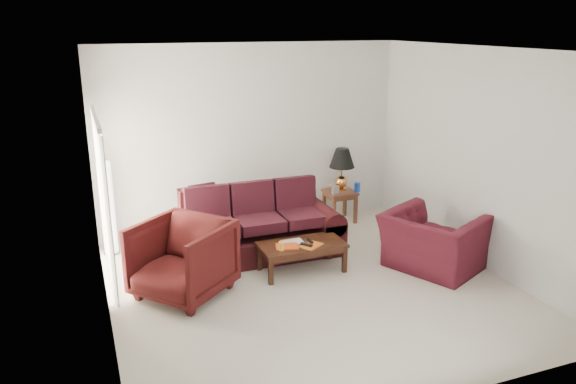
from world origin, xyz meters
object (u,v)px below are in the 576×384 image
object	(u,v)px
armchair_right	(432,242)
end_table	(340,206)
floor_lamp	(108,208)
sofa	(257,224)
coffee_table	(302,257)
armchair_left	(182,259)

from	to	relation	value
armchair_right	end_table	bearing A→B (deg)	-17.24
floor_lamp	armchair_right	world-z (taller)	floor_lamp
sofa	coffee_table	xyz separation A→B (m)	(0.40, -0.73, -0.30)
coffee_table	floor_lamp	bearing A→B (deg)	161.14
armchair_left	armchair_right	bearing A→B (deg)	41.69
floor_lamp	coffee_table	world-z (taller)	floor_lamp
sofa	armchair_left	world-z (taller)	sofa
end_table	floor_lamp	distance (m)	3.81
end_table	coffee_table	size ratio (longest dim) A/B	0.46
sofa	armchair_left	bearing A→B (deg)	-144.69
end_table	coffee_table	xyz separation A→B (m)	(-1.38, -1.65, -0.07)
floor_lamp	armchair_left	size ratio (longest dim) A/B	1.33
sofa	armchair_right	bearing A→B (deg)	-30.36
floor_lamp	sofa	bearing A→B (deg)	-23.23
sofa	coffee_table	world-z (taller)	sofa
floor_lamp	armchair_right	size ratio (longest dim) A/B	1.16
armchair_left	end_table	bearing A→B (deg)	79.61
armchair_left	coffee_table	bearing A→B (deg)	53.44
end_table	armchair_right	xyz separation A→B (m)	(0.33, -2.22, 0.13)
armchair_right	coffee_table	distance (m)	1.82
armchair_left	sofa	bearing A→B (deg)	83.48
sofa	floor_lamp	xyz separation A→B (m)	(-2.00, 0.86, 0.21)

